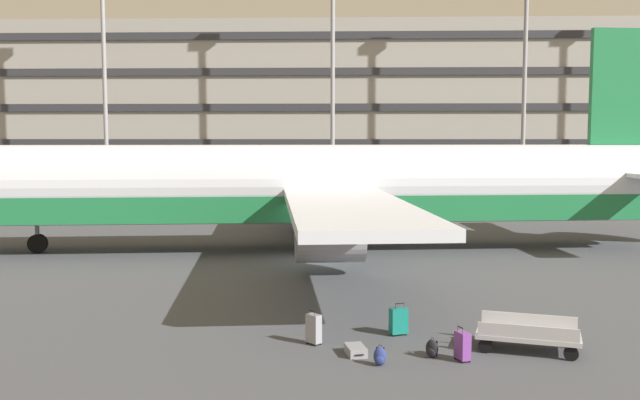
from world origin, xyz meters
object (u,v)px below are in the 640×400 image
Objects in this scene: suitcase_upright at (356,350)px; backpack_orange at (380,357)px; suitcase_black at (314,328)px; suitcase_silver at (398,321)px; baggage_cart at (528,334)px; airliner at (316,188)px; backpack_navy at (432,349)px; suitcase_large at (463,345)px.

backpack_orange is at bearing -55.83° from suitcase_upright.
suitcase_black is at bearing 134.64° from backpack_orange.
suitcase_upright is 1.02m from backpack_orange.
suitcase_upright is at bearing -123.99° from suitcase_silver.
baggage_cart is (3.91, 1.35, 0.20)m from backpack_orange.
airliner is 43.27× the size of suitcase_black.
backpack_navy reaches higher than suitcase_upright.
airliner reaches higher than baggage_cart.
baggage_cart is at bearing 19.10° from backpack_orange.
backpack_orange is 0.98× the size of backpack_navy.
suitcase_upright is 0.25× the size of baggage_cart.
backpack_orange is (1.68, -1.70, -0.21)m from suitcase_black.
suitcase_upright is at bearing 171.45° from suitcase_large.
suitcase_silver is at bearing 122.44° from suitcase_large.
suitcase_upright is at bearing 124.17° from backpack_orange.
airliner reaches higher than backpack_orange.
suitcase_black is 1.79× the size of backpack_navy.
suitcase_large is 0.93× the size of suitcase_silver.
suitcase_silver is at bearing 76.12° from backpack_orange.
suitcase_upright is (1.67, -16.69, -2.94)m from airliner.
airliner reaches higher than suitcase_silver.
baggage_cart is at bearing -21.92° from suitcase_silver.
backpack_orange is 0.15× the size of baggage_cart.
suitcase_large is at bearing -75.83° from airliner.
airliner is 17.89m from backpack_orange.
airliner is 15.37m from suitcase_silver.
backpack_orange is at bearing -45.36° from suitcase_black.
backpack_orange is (2.25, -17.53, -2.83)m from airliner.
baggage_cart is (1.84, 0.91, 0.04)m from suitcase_large.
backpack_orange is at bearing -160.90° from baggage_cart.
suitcase_upright is (-2.64, 0.40, -0.27)m from suitcase_large.
suitcase_black is at bearing -157.63° from suitcase_silver.
backpack_navy is (3.58, -16.90, -2.82)m from airliner.
suitcase_upright is 1.44m from suitcase_black.
suitcase_silver is (1.23, 1.82, 0.29)m from suitcase_upright.
suitcase_upright is 1.92m from backpack_navy.
suitcase_silver is 2.53m from suitcase_black.
suitcase_black is 3.21m from backpack_navy.
airliner is at bearing 95.73° from suitcase_upright.
backpack_navy is at bearing -78.04° from airliner.
suitcase_silver reaches higher than backpack_orange.
suitcase_upright is 1.62× the size of backpack_orange.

